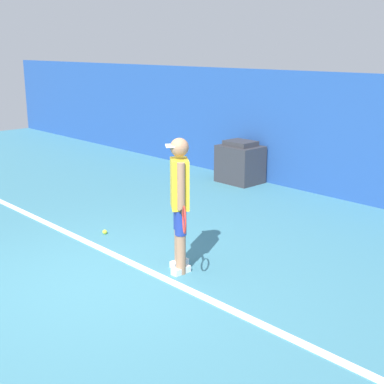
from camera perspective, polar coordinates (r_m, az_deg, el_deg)
name	(u,v)px	position (r m, az deg, el deg)	size (l,w,h in m)	color
ground_plane	(105,283)	(6.37, -9.29, -9.54)	(24.00, 24.00, 0.00)	teal
back_wall	(349,138)	(9.75, 16.36, 5.56)	(24.00, 0.10, 2.22)	#234C99
court_baseline	(144,269)	(6.68, -5.17, -8.16)	(21.60, 0.10, 0.01)	white
tennis_player	(180,199)	(6.32, -1.31, -0.75)	(0.79, 0.63, 1.64)	#A37556
tennis_ball	(105,232)	(7.93, -9.29, -4.22)	(0.07, 0.07, 0.07)	#D1E533
covered_chair	(240,163)	(10.77, 5.15, 3.12)	(0.83, 0.66, 0.85)	#333338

